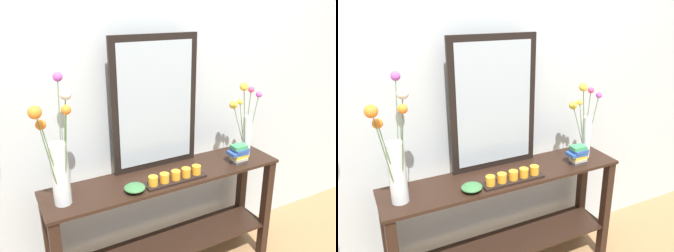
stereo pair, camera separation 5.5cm
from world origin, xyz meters
TOP-DOWN VIEW (x-y plane):
  - wall_back at (0.00, 0.29)m, footprint 6.40×0.08m
  - console_table at (0.00, 0.00)m, footprint 1.53×0.35m
  - mirror_leaning at (-0.01, 0.14)m, footprint 0.57×0.03m
  - tall_vase_left at (-0.65, -0.03)m, footprint 0.22×0.29m
  - vase_right at (0.59, -0.00)m, footprint 0.23×0.19m
  - candle_tray at (-0.00, -0.10)m, footprint 0.39×0.09m
  - decorative_bowl at (-0.26, -0.10)m, footprint 0.12×0.12m
  - book_stack at (0.50, -0.07)m, footprint 0.13×0.09m

SIDE VIEW (x-z plane):
  - console_table at x=0.00m, z-range 0.10..0.89m
  - decorative_bowl at x=-0.26m, z-range 0.79..0.83m
  - candle_tray at x=0.00m, z-range 0.78..0.85m
  - book_stack at x=0.50m, z-range 0.78..0.91m
  - vase_right at x=0.59m, z-range 0.75..1.29m
  - tall_vase_left at x=-0.65m, z-range 0.70..1.38m
  - mirror_leaning at x=-0.01m, z-range 0.78..1.63m
  - wall_back at x=0.00m, z-range 0.00..2.70m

